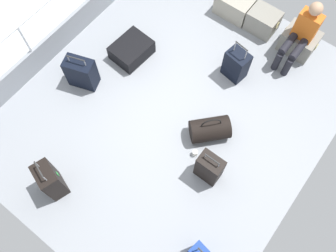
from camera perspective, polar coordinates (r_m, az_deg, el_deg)
ground_plane at (r=5.58m, az=0.68°, el=2.53°), size 4.40×5.20×0.06m
gunwale_port at (r=6.30m, az=-15.77°, el=14.26°), size 0.06×5.20×0.45m
railing_port at (r=5.89m, az=-17.17°, el=17.57°), size 0.04×4.20×1.02m
sea_wake at (r=7.60m, az=-22.52°, el=16.14°), size 12.00×12.00×0.01m
cargo_crate_0 at (r=6.60m, az=10.58°, el=18.42°), size 0.64×0.45×0.38m
cargo_crate_1 at (r=6.46m, az=14.86°, el=15.85°), size 0.53×0.40×0.38m
cargo_crate_2 at (r=6.37m, az=20.13°, el=12.53°), size 0.58×0.44×0.38m
passenger_seated at (r=5.97m, az=20.47°, el=13.60°), size 0.34×0.66×1.08m
suitcase_0 at (r=5.05m, az=-18.16°, el=-8.20°), size 0.42×0.34×0.83m
suitcase_1 at (r=5.74m, az=10.76°, el=9.55°), size 0.39×0.31×0.75m
suitcase_2 at (r=6.00m, az=-5.81°, el=11.93°), size 0.54×0.66×0.27m
suitcase_3 at (r=4.93m, az=6.58°, el=-6.64°), size 0.35×0.23×0.66m
suitcase_5 at (r=5.72m, az=-13.59°, el=8.23°), size 0.50×0.39×0.66m
duffel_bag at (r=5.25m, az=6.68°, el=-0.49°), size 0.64×0.65×0.50m
paper_cup at (r=5.23m, az=4.33°, el=-4.29°), size 0.08×0.08×0.10m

